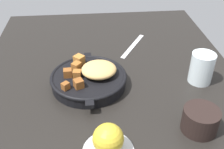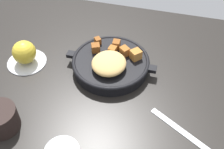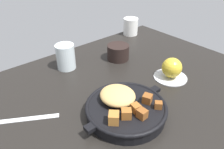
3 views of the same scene
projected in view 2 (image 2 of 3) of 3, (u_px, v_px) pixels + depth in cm
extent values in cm
cube|color=black|center=(102.00, 86.00, 85.29)|extent=(118.71, 85.04, 2.40)
cylinder|color=black|center=(111.00, 65.00, 87.44)|extent=(22.85, 22.85, 3.64)
torus|color=black|center=(111.00, 61.00, 86.35)|extent=(23.60, 23.60, 1.20)
cube|color=black|center=(71.00, 54.00, 88.76)|extent=(2.64, 2.40, 1.20)
cube|color=black|center=(152.00, 69.00, 84.30)|extent=(2.64, 2.40, 1.20)
ellipsoid|color=tan|center=(109.00, 63.00, 82.57)|extent=(10.03, 10.73, 3.62)
cube|color=#935623|center=(125.00, 51.00, 87.01)|extent=(3.50, 3.45, 2.66)
cube|color=#935623|center=(113.00, 50.00, 87.69)|extent=(2.56, 2.70, 2.21)
cube|color=brown|center=(96.00, 48.00, 88.17)|extent=(3.30, 3.27, 2.53)
cube|color=brown|center=(116.00, 44.00, 89.41)|extent=(2.31, 2.57, 2.49)
cube|color=#A86B2D|center=(136.00, 55.00, 85.70)|extent=(3.99, 4.00, 2.96)
cube|color=brown|center=(98.00, 41.00, 90.92)|extent=(2.67, 2.69, 2.06)
cylinder|color=#B7BABF|center=(27.00, 62.00, 90.59)|extent=(12.28, 12.28, 0.60)
sphere|color=gold|center=(24.00, 52.00, 87.76)|extent=(7.28, 7.28, 7.28)
cube|color=silver|center=(184.00, 132.00, 72.52)|extent=(18.33, 11.75, 0.36)
cylinder|color=black|center=(0.00, 119.00, 71.76)|extent=(9.16, 9.16, 6.31)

